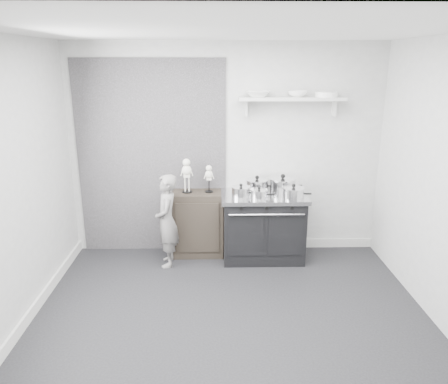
{
  "coord_description": "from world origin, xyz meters",
  "views": [
    {
      "loc": [
        -0.15,
        -3.73,
        2.47
      ],
      "look_at": [
        -0.04,
        0.95,
        1.05
      ],
      "focal_mm": 35.0,
      "sensor_mm": 36.0,
      "label": 1
    }
  ],
  "objects": [
    {
      "name": "ground",
      "position": [
        0.0,
        0.0,
        0.0
      ],
      "size": [
        4.0,
        4.0,
        0.0
      ],
      "primitive_type": "plane",
      "color": "black",
      "rests_on": "ground"
    },
    {
      "name": "room_shell",
      "position": [
        -0.09,
        0.15,
        1.64
      ],
      "size": [
        4.02,
        3.62,
        2.71
      ],
      "color": "#B0B0AD",
      "rests_on": "ground"
    },
    {
      "name": "wall_shelf",
      "position": [
        0.8,
        1.68,
        2.01
      ],
      "size": [
        1.3,
        0.26,
        0.24
      ],
      "color": "silver",
      "rests_on": "room_shell"
    },
    {
      "name": "stove",
      "position": [
        0.47,
        1.48,
        0.43
      ],
      "size": [
        1.07,
        0.67,
        0.86
      ],
      "color": "black",
      "rests_on": "ground"
    },
    {
      "name": "side_cabinet",
      "position": [
        -0.37,
        1.61,
        0.43
      ],
      "size": [
        0.66,
        0.38,
        0.85
      ],
      "primitive_type": "cube",
      "color": "black",
      "rests_on": "ground"
    },
    {
      "name": "child",
      "position": [
        -0.74,
        1.3,
        0.58
      ],
      "size": [
        0.31,
        0.44,
        1.16
      ],
      "primitive_type": "imported",
      "rotation": [
        0.0,
        0.0,
        -1.5
      ],
      "color": "slate",
      "rests_on": "ground"
    },
    {
      "name": "pot_front_left",
      "position": [
        0.17,
        1.35,
        0.93
      ],
      "size": [
        0.32,
        0.23,
        0.18
      ],
      "color": "silver",
      "rests_on": "stove"
    },
    {
      "name": "pot_back_left",
      "position": [
        0.39,
        1.61,
        0.94
      ],
      "size": [
        0.38,
        0.29,
        0.21
      ],
      "color": "silver",
      "rests_on": "stove"
    },
    {
      "name": "pot_back_right",
      "position": [
        0.72,
        1.59,
        0.95
      ],
      "size": [
        0.42,
        0.33,
        0.23
      ],
      "color": "silver",
      "rests_on": "stove"
    },
    {
      "name": "pot_front_right",
      "position": [
        0.8,
        1.28,
        0.93
      ],
      "size": [
        0.35,
        0.27,
        0.19
      ],
      "color": "silver",
      "rests_on": "stove"
    },
    {
      "name": "pot_front_center",
      "position": [
        0.39,
        1.31,
        0.91
      ],
      "size": [
        0.3,
        0.21,
        0.15
      ],
      "color": "silver",
      "rests_on": "stove"
    },
    {
      "name": "skeleton_full",
      "position": [
        -0.5,
        1.61,
        1.11
      ],
      "size": [
        0.14,
        0.09,
        0.51
      ],
      "primitive_type": null,
      "color": "white",
      "rests_on": "side_cabinet"
    },
    {
      "name": "skeleton_torso",
      "position": [
        -0.22,
        1.61,
        1.06
      ],
      "size": [
        0.11,
        0.07,
        0.4
      ],
      "primitive_type": null,
      "color": "white",
      "rests_on": "side_cabinet"
    },
    {
      "name": "bowl_large",
      "position": [
        0.38,
        1.67,
        2.08
      ],
      "size": [
        0.3,
        0.3,
        0.07
      ],
      "primitive_type": "imported",
      "color": "white",
      "rests_on": "wall_shelf"
    },
    {
      "name": "bowl_small",
      "position": [
        0.87,
        1.67,
        2.08
      ],
      "size": [
        0.24,
        0.24,
        0.07
      ],
      "primitive_type": "imported",
      "color": "white",
      "rests_on": "wall_shelf"
    },
    {
      "name": "plate_stack",
      "position": [
        1.22,
        1.67,
        2.07
      ],
      "size": [
        0.28,
        0.28,
        0.06
      ],
      "primitive_type": "cylinder",
      "color": "white",
      "rests_on": "wall_shelf"
    }
  ]
}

